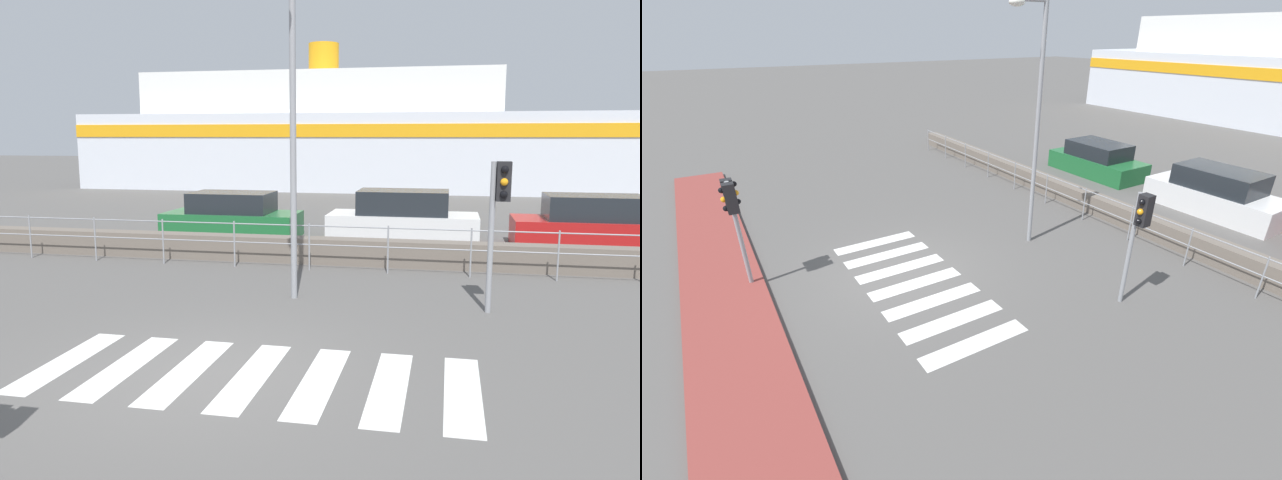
% 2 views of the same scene
% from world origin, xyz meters
% --- Properties ---
extents(ground_plane, '(160.00, 160.00, 0.00)m').
position_xyz_m(ground_plane, '(0.00, 0.00, 0.00)').
color(ground_plane, '#565451').
extents(sidewalk_brick, '(24.00, 1.80, 0.12)m').
position_xyz_m(sidewalk_brick, '(0.00, -4.10, 0.06)').
color(sidewalk_brick, brown).
rests_on(sidewalk_brick, ground_plane).
extents(crosswalk, '(5.85, 2.40, 0.01)m').
position_xyz_m(crosswalk, '(0.69, 0.00, 0.00)').
color(crosswalk, silver).
rests_on(crosswalk, ground_plane).
extents(seawall, '(24.46, 0.55, 0.63)m').
position_xyz_m(seawall, '(0.00, 7.40, 0.31)').
color(seawall, '#6B6056').
rests_on(seawall, ground_plane).
extents(harbor_fence, '(22.06, 0.04, 1.11)m').
position_xyz_m(harbor_fence, '(0.00, 6.52, 0.73)').
color(harbor_fence, gray).
rests_on(harbor_fence, ground_plane).
extents(traffic_light_near, '(0.58, 0.41, 2.70)m').
position_xyz_m(traffic_light_near, '(-1.35, -3.48, 2.13)').
color(traffic_light_near, gray).
rests_on(traffic_light_near, ground_plane).
extents(traffic_light_far, '(0.34, 0.32, 2.68)m').
position_xyz_m(traffic_light_far, '(4.00, 3.70, 1.97)').
color(traffic_light_far, gray).
rests_on(traffic_light_far, ground_plane).
extents(streetlamp, '(0.32, 1.16, 6.47)m').
position_xyz_m(streetlamp, '(0.26, 3.79, 3.98)').
color(streetlamp, gray).
rests_on(streetlamp, ground_plane).
extents(parked_car_green, '(4.14, 1.86, 1.39)m').
position_xyz_m(parked_car_green, '(-3.43, 10.89, 0.59)').
color(parked_car_green, '#1E6633').
rests_on(parked_car_green, ground_plane).
extents(parked_car_white, '(4.34, 1.78, 1.54)m').
position_xyz_m(parked_car_white, '(1.85, 10.89, 0.65)').
color(parked_car_white, silver).
rests_on(parked_car_white, ground_plane).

